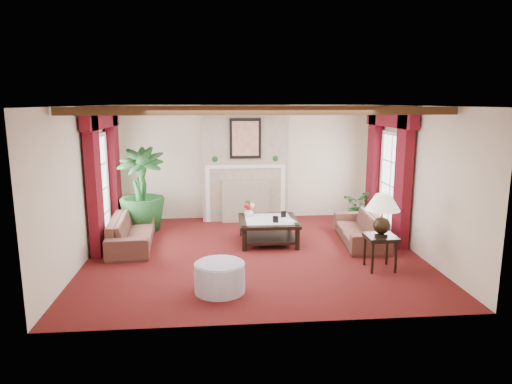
{
  "coord_description": "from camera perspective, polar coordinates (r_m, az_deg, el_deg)",
  "views": [
    {
      "loc": [
        -0.68,
        -8.08,
        2.77
      ],
      "look_at": [
        0.07,
        0.4,
        1.08
      ],
      "focal_mm": 32.0,
      "sensor_mm": 36.0,
      "label": 1
    }
  ],
  "objects": [
    {
      "name": "book",
      "position": [
        8.86,
        3.43,
        -2.79
      ],
      "size": [
        0.24,
        0.09,
        0.31
      ],
      "primitive_type": "imported",
      "rotation": [
        0.0,
        0.0,
        0.16
      ],
      "color": "black",
      "rests_on": "coffee_table"
    },
    {
      "name": "fireplace",
      "position": [
        10.65,
        -1.44,
        10.82
      ],
      "size": [
        2.0,
        0.52,
        2.7
      ],
      "primitive_type": null,
      "color": "#9C8465",
      "rests_on": "ground"
    },
    {
      "name": "photo_frame_b",
      "position": [
        9.22,
        3.46,
        -2.8
      ],
      "size": [
        0.11,
        0.04,
        0.14
      ],
      "primitive_type": null,
      "rotation": [
        0.0,
        0.0,
        0.19
      ],
      "color": "black",
      "rests_on": "coffee_table"
    },
    {
      "name": "flower_vase",
      "position": [
        9.28,
        -0.91,
        -2.52
      ],
      "size": [
        0.32,
        0.32,
        0.19
      ],
      "primitive_type": "imported",
      "rotation": [
        0.0,
        0.0,
        0.37
      ],
      "color": "silver",
      "rests_on": "coffee_table"
    },
    {
      "name": "ceiling",
      "position": [
        8.11,
        -0.26,
        10.71
      ],
      "size": [
        6.0,
        6.0,
        0.0
      ],
      "primitive_type": "plane",
      "rotation": [
        3.14,
        0.0,
        0.0
      ],
      "color": "white",
      "rests_on": "floor"
    },
    {
      "name": "sofa_left",
      "position": [
        9.2,
        -15.3,
        -4.23
      ],
      "size": [
        2.06,
        0.86,
        0.77
      ],
      "primitive_type": "imported",
      "rotation": [
        0.0,
        0.0,
        1.64
      ],
      "color": "#3B101B",
      "rests_on": "ground"
    },
    {
      "name": "side_table",
      "position": [
        7.99,
        15.25,
        -7.27
      ],
      "size": [
        0.59,
        0.59,
        0.58
      ],
      "primitive_type": null,
      "rotation": [
        0.0,
        0.0,
        -0.22
      ],
      "color": "black",
      "rests_on": "ground"
    },
    {
      "name": "french_door_right",
      "position": [
        9.81,
        16.92,
        6.98
      ],
      "size": [
        0.1,
        1.1,
        2.16
      ],
      "primitive_type": null,
      "color": "white",
      "rests_on": "ground"
    },
    {
      "name": "ceiling_beams",
      "position": [
        8.11,
        -0.26,
        10.29
      ],
      "size": [
        6.0,
        3.0,
        0.12
      ],
      "primitive_type": null,
      "color": "#31200F",
      "rests_on": "ceiling"
    },
    {
      "name": "sofa_right",
      "position": [
        9.38,
        12.96,
        -3.85
      ],
      "size": [
        2.03,
        0.9,
        0.76
      ],
      "primitive_type": "imported",
      "rotation": [
        0.0,
        0.0,
        -1.66
      ],
      "color": "#3B101B",
      "rests_on": "ground"
    },
    {
      "name": "table_lamp",
      "position": [
        7.81,
        15.49,
        -2.72
      ],
      "size": [
        0.57,
        0.57,
        0.72
      ],
      "primitive_type": null,
      "color": "black",
      "rests_on": "side_table"
    },
    {
      "name": "photo_frame_a",
      "position": [
        8.79,
        2.47,
        -3.46
      ],
      "size": [
        0.11,
        0.05,
        0.14
      ],
      "primitive_type": null,
      "rotation": [
        0.0,
        0.0,
        -0.35
      ],
      "color": "black",
      "rests_on": "coffee_table"
    },
    {
      "name": "potted_palm",
      "position": [
        10.23,
        -14.05,
        -1.92
      ],
      "size": [
        1.1,
        1.86,
        1.01
      ],
      "primitive_type": "imported",
      "rotation": [
        0.0,
        0.0,
        -0.02
      ],
      "color": "black",
      "rests_on": "ground"
    },
    {
      "name": "curtains_right",
      "position": [
        9.75,
        16.45,
        9.46
      ],
      "size": [
        0.2,
        2.4,
        2.55
      ],
      "primitive_type": null,
      "color": "#4F0A14",
      "rests_on": "ground"
    },
    {
      "name": "french_door_left",
      "position": [
        9.39,
        -19.32,
        6.67
      ],
      "size": [
        0.1,
        1.1,
        2.16
      ],
      "primitive_type": null,
      "color": "white",
      "rests_on": "ground"
    },
    {
      "name": "back_wall",
      "position": [
        10.94,
        -1.47,
        3.74
      ],
      "size": [
        6.0,
        0.02,
        2.7
      ],
      "primitive_type": "cube",
      "color": "beige",
      "rests_on": "ground"
    },
    {
      "name": "small_plant",
      "position": [
        10.7,
        13.01,
        -2.28
      ],
      "size": [
        1.61,
        1.61,
        0.66
      ],
      "primitive_type": "imported",
      "rotation": [
        0.0,
        0.0,
        -0.81
      ],
      "color": "black",
      "rests_on": "ground"
    },
    {
      "name": "right_wall",
      "position": [
        8.99,
        19.17,
        1.49
      ],
      "size": [
        0.02,
        5.5,
        2.7
      ],
      "primitive_type": "cube",
      "color": "beige",
      "rests_on": "ground"
    },
    {
      "name": "curtains_left",
      "position": [
        9.34,
        -18.82,
        9.27
      ],
      "size": [
        0.2,
        2.4,
        2.55
      ],
      "primitive_type": null,
      "color": "#4F0A14",
      "rests_on": "ground"
    },
    {
      "name": "ottoman",
      "position": [
        6.88,
        -4.55,
        -10.6
      ],
      "size": [
        0.75,
        0.75,
        0.44
      ],
      "primitive_type": "cylinder",
      "color": "#A19AAF",
      "rests_on": "ground"
    },
    {
      "name": "left_wall",
      "position": [
        8.52,
        -20.79,
        0.88
      ],
      "size": [
        0.02,
        5.5,
        2.7
      ],
      "primitive_type": "cube",
      "color": "beige",
      "rests_on": "ground"
    },
    {
      "name": "coffee_table",
      "position": [
        9.14,
        1.54,
        -4.89
      ],
      "size": [
        1.17,
        1.17,
        0.47
      ],
      "primitive_type": null,
      "rotation": [
        0.0,
        0.0,
        -0.01
      ],
      "color": "black",
      "rests_on": "ground"
    },
    {
      "name": "floor",
      "position": [
        8.57,
        -0.25,
        -7.66
      ],
      "size": [
        6.0,
        6.0,
        0.0
      ],
      "primitive_type": "plane",
      "color": "#400B0C",
      "rests_on": "ground"
    }
  ]
}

